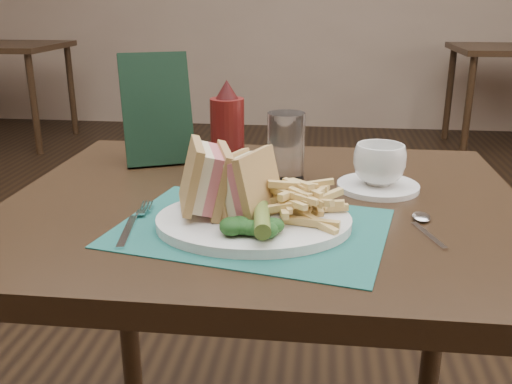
# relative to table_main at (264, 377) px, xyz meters

# --- Properties ---
(floor) EXTENTS (7.00, 7.00, 0.00)m
(floor) POSITION_rel_table_main_xyz_m (0.00, 0.50, -0.38)
(floor) COLOR black
(floor) RESTS_ON ground
(wall_back) EXTENTS (6.00, 0.00, 6.00)m
(wall_back) POSITION_rel_table_main_xyz_m (0.00, 4.00, -0.38)
(wall_back) COLOR gray
(wall_back) RESTS_ON ground
(table_main) EXTENTS (0.90, 0.75, 0.75)m
(table_main) POSITION_rel_table_main_xyz_m (0.00, 0.00, 0.00)
(table_main) COLOR black
(table_main) RESTS_ON ground
(table_bg_left) EXTENTS (0.90, 0.75, 0.75)m
(table_bg_left) POSITION_rel_table_main_xyz_m (-2.32, 3.17, 0.00)
(table_bg_left) COLOR black
(table_bg_left) RESTS_ON ground
(placemat) EXTENTS (0.45, 0.36, 0.00)m
(placemat) POSITION_rel_table_main_xyz_m (-0.01, -0.14, 0.38)
(placemat) COLOR #1B5951
(placemat) RESTS_ON table_main
(plate) EXTENTS (0.32, 0.27, 0.01)m
(plate) POSITION_rel_table_main_xyz_m (-0.00, -0.13, 0.38)
(plate) COLOR white
(plate) RESTS_ON placemat
(sandwich_half_a) EXTENTS (0.11, 0.13, 0.11)m
(sandwich_half_a) POSITION_rel_table_main_xyz_m (-0.10, -0.13, 0.45)
(sandwich_half_a) COLOR tan
(sandwich_half_a) RESTS_ON plate
(sandwich_half_b) EXTENTS (0.11, 0.12, 0.10)m
(sandwich_half_b) POSITION_rel_table_main_xyz_m (-0.03, -0.12, 0.44)
(sandwich_half_b) COLOR tan
(sandwich_half_b) RESTS_ON plate
(kale_garnish) EXTENTS (0.11, 0.08, 0.03)m
(kale_garnish) POSITION_rel_table_main_xyz_m (0.00, -0.19, 0.41)
(kale_garnish) COLOR #143814
(kale_garnish) RESTS_ON plate
(pickle_spear) EXTENTS (0.04, 0.12, 0.03)m
(pickle_spear) POSITION_rel_table_main_xyz_m (0.02, -0.19, 0.41)
(pickle_spear) COLOR #56732B
(pickle_spear) RESTS_ON plate
(fries_pile) EXTENTS (0.18, 0.20, 0.06)m
(fries_pile) POSITION_rel_table_main_xyz_m (0.07, -0.11, 0.42)
(fries_pile) COLOR #E1BF70
(fries_pile) RESTS_ON plate
(fork) EXTENTS (0.06, 0.17, 0.01)m
(fork) POSITION_rel_table_main_xyz_m (-0.19, -0.15, 0.38)
(fork) COLOR silver
(fork) RESTS_ON placemat
(spoon) EXTENTS (0.08, 0.15, 0.01)m
(spoon) POSITION_rel_table_main_xyz_m (0.26, -0.11, 0.38)
(spoon) COLOR silver
(spoon) RESTS_ON table_main
(saucer) EXTENTS (0.19, 0.19, 0.01)m
(saucer) POSITION_rel_table_main_xyz_m (0.20, 0.08, 0.38)
(saucer) COLOR white
(saucer) RESTS_ON table_main
(coffee_cup) EXTENTS (0.13, 0.13, 0.07)m
(coffee_cup) POSITION_rel_table_main_xyz_m (0.20, 0.08, 0.42)
(coffee_cup) COLOR white
(coffee_cup) RESTS_ON saucer
(drinking_glass) EXTENTS (0.09, 0.09, 0.13)m
(drinking_glass) POSITION_rel_table_main_xyz_m (0.03, 0.12, 0.44)
(drinking_glass) COLOR white
(drinking_glass) RESTS_ON table_main
(ketchup_bottle) EXTENTS (0.09, 0.09, 0.19)m
(ketchup_bottle) POSITION_rel_table_main_xyz_m (-0.09, 0.14, 0.47)
(ketchup_bottle) COLOR #510F0D
(ketchup_bottle) RESTS_ON table_main
(check_presenter) EXTENTS (0.17, 0.14, 0.23)m
(check_presenter) POSITION_rel_table_main_xyz_m (-0.25, 0.21, 0.49)
(check_presenter) COLOR black
(check_presenter) RESTS_ON table_main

